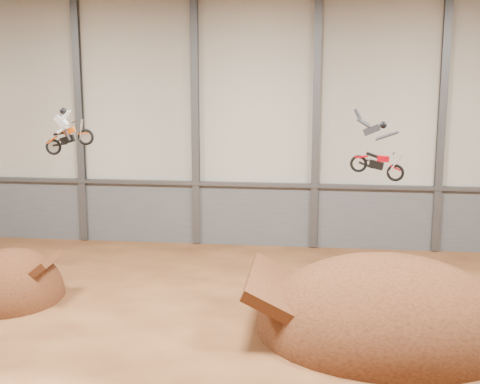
# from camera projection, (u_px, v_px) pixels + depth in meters

# --- Properties ---
(floor) EXTENTS (40.00, 40.00, 0.00)m
(floor) POSITION_uv_depth(u_px,v_px,m) (215.00, 359.00, 23.67)
(floor) COLOR #522C16
(floor) RESTS_ON ground
(back_wall) EXTENTS (40.00, 0.10, 14.00)m
(back_wall) POSITION_uv_depth(u_px,v_px,m) (255.00, 122.00, 36.92)
(back_wall) COLOR #B8B2A3
(back_wall) RESTS_ON ground
(lower_band_back) EXTENTS (39.80, 0.18, 3.50)m
(lower_band_back) POSITION_uv_depth(u_px,v_px,m) (255.00, 215.00, 37.84)
(lower_band_back) COLOR #54565B
(lower_band_back) RESTS_ON ground
(steel_rail) EXTENTS (39.80, 0.35, 0.20)m
(steel_rail) POSITION_uv_depth(u_px,v_px,m) (255.00, 184.00, 37.35)
(steel_rail) COLOR #47494F
(steel_rail) RESTS_ON lower_band_back
(steel_column_1) EXTENTS (0.40, 0.36, 13.90)m
(steel_column_1) POSITION_uv_depth(u_px,v_px,m) (80.00, 121.00, 37.86)
(steel_column_1) COLOR #47494F
(steel_column_1) RESTS_ON ground
(steel_column_2) EXTENTS (0.40, 0.36, 13.90)m
(steel_column_2) POSITION_uv_depth(u_px,v_px,m) (195.00, 122.00, 37.10)
(steel_column_2) COLOR #47494F
(steel_column_2) RESTS_ON ground
(steel_column_3) EXTENTS (0.40, 0.36, 13.90)m
(steel_column_3) POSITION_uv_depth(u_px,v_px,m) (316.00, 123.00, 36.34)
(steel_column_3) COLOR #47494F
(steel_column_3) RESTS_ON ground
(steel_column_4) EXTENTS (0.40, 0.36, 13.90)m
(steel_column_4) POSITION_uv_depth(u_px,v_px,m) (442.00, 125.00, 35.59)
(steel_column_4) COLOR #47494F
(steel_column_4) RESTS_ON ground
(takeoff_ramp) EXTENTS (4.45, 5.13, 4.45)m
(takeoff_ramp) POSITION_uv_depth(u_px,v_px,m) (13.00, 298.00, 29.63)
(takeoff_ramp) COLOR #371A0D
(takeoff_ramp) RESTS_ON ground
(landing_ramp) EXTENTS (10.18, 9.01, 5.88)m
(landing_ramp) POSITION_uv_depth(u_px,v_px,m) (386.00, 331.00, 26.07)
(landing_ramp) COLOR #371A0D
(landing_ramp) RESTS_ON ground
(fmx_rider_a) EXTENTS (2.51, 0.90, 2.34)m
(fmx_rider_a) POSITION_uv_depth(u_px,v_px,m) (71.00, 127.00, 26.48)
(fmx_rider_a) COLOR #C94A0B
(fmx_rider_b) EXTENTS (3.22, 1.29, 2.83)m
(fmx_rider_b) POSITION_uv_depth(u_px,v_px,m) (376.00, 146.00, 24.99)
(fmx_rider_b) COLOR #B1000E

